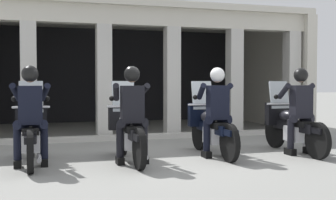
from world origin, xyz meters
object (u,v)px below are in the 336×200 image
(police_officer_center_left, at_px, (132,106))
(police_officer_far_right, at_px, (300,103))
(police_officer_far_left, at_px, (30,107))
(motorcycle_center_right, at_px, (211,127))
(police_officer_center_right, at_px, (217,104))
(motorcycle_far_right, at_px, (291,126))
(motorcycle_far_left, at_px, (31,133))
(motorcycle_center_left, at_px, (129,131))

(police_officer_center_left, relative_size, police_officer_far_right, 1.00)
(police_officer_far_left, bearing_deg, police_officer_center_left, 3.70)
(police_officer_center_left, distance_m, motorcycle_center_right, 1.70)
(police_officer_center_left, height_order, police_officer_center_right, same)
(motorcycle_far_right, relative_size, police_officer_far_right, 1.29)
(police_officer_center_left, bearing_deg, motorcycle_far_right, 12.73)
(motorcycle_far_left, height_order, police_officer_far_right, police_officer_far_right)
(police_officer_center_right, height_order, police_officer_far_right, same)
(police_officer_center_right, bearing_deg, police_officer_center_left, -157.39)
(police_officer_far_left, relative_size, motorcycle_center_right, 0.78)
(police_officer_far_left, distance_m, police_officer_center_right, 3.14)
(police_officer_center_right, bearing_deg, motorcycle_far_right, 19.84)
(police_officer_far_left, relative_size, police_officer_far_right, 1.00)
(motorcycle_center_right, bearing_deg, police_officer_far_right, -0.40)
(police_officer_far_left, height_order, police_officer_center_right, same)
(police_officer_far_left, height_order, motorcycle_center_right, police_officer_far_left)
(police_officer_center_left, relative_size, motorcycle_center_right, 0.78)
(police_officer_center_right, height_order, motorcycle_far_right, police_officer_center_right)
(police_officer_center_left, bearing_deg, motorcycle_center_left, 97.17)
(motorcycle_far_right, bearing_deg, police_officer_center_right, -167.14)
(motorcycle_center_right, relative_size, police_officer_far_right, 1.29)
(motorcycle_far_left, distance_m, police_officer_far_left, 0.52)
(motorcycle_far_left, xyz_separation_m, police_officer_center_left, (1.57, -0.48, 0.44))
(police_officer_far_left, xyz_separation_m, motorcycle_center_left, (1.57, 0.08, -0.44))
(motorcycle_far_left, distance_m, police_officer_center_left, 1.70)
(motorcycle_center_left, height_order, motorcycle_center_right, same)
(motorcycle_far_left, height_order, police_officer_center_left, police_officer_center_left)
(police_officer_center_right, distance_m, motorcycle_far_right, 1.63)
(motorcycle_far_left, distance_m, motorcycle_center_left, 1.58)
(motorcycle_far_left, bearing_deg, motorcycle_center_right, 10.68)
(police_officer_far_left, relative_size, police_officer_center_right, 1.00)
(motorcycle_far_left, height_order, motorcycle_center_right, same)
(police_officer_center_left, bearing_deg, motorcycle_center_right, 24.00)
(motorcycle_far_right, bearing_deg, motorcycle_center_right, -177.45)
(motorcycle_far_left, relative_size, police_officer_far_left, 1.29)
(police_officer_far_left, relative_size, motorcycle_far_right, 0.78)
(police_officer_far_left, xyz_separation_m, motorcycle_far_right, (4.71, 0.09, -0.44))
(motorcycle_center_left, xyz_separation_m, police_officer_far_right, (3.14, -0.28, 0.44))
(motorcycle_far_right, xyz_separation_m, police_officer_far_right, (-0.00, -0.28, 0.44))
(motorcycle_far_left, xyz_separation_m, motorcycle_center_right, (3.14, -0.02, 0.00))
(police_officer_far_right, bearing_deg, motorcycle_far_left, -176.83)
(police_officer_center_right, xyz_separation_m, motorcycle_far_right, (1.57, 0.11, -0.44))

